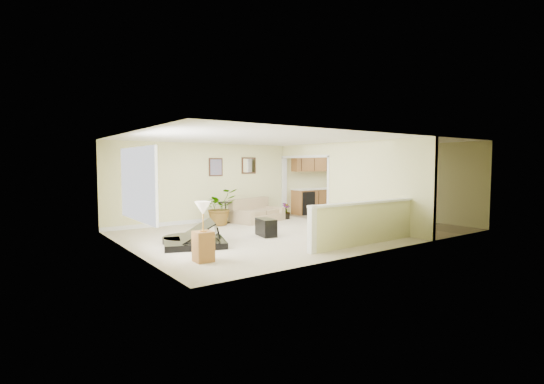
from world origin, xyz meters
TOP-DOWN VIEW (x-y plane):
  - floor at (0.00, 0.00)m, footprint 9.00×9.00m
  - back_wall at (0.00, 3.00)m, footprint 9.00×0.04m
  - front_wall at (0.00, -3.00)m, footprint 9.00×0.04m
  - left_wall at (-4.50, 0.00)m, footprint 0.04×6.00m
  - right_wall at (4.50, 0.00)m, footprint 0.04×6.00m
  - ceiling at (0.00, 0.00)m, footprint 9.00×6.00m
  - kitchen_vinyl at (3.15, 0.00)m, footprint 2.70×6.00m
  - interior_partition at (1.80, 0.25)m, footprint 0.18×5.99m
  - pony_half_wall at (0.08, -2.30)m, footprint 3.42×0.22m
  - left_window at (-4.49, -0.50)m, footprint 0.05×2.15m
  - wall_art_left at (-0.95, 2.97)m, footprint 0.48×0.04m
  - wall_mirror at (0.30, 2.97)m, footprint 0.55×0.04m
  - kitchen_cabinets at (3.19, 2.73)m, footprint 2.36×0.65m
  - piano at (-3.19, -0.09)m, footprint 1.86×1.84m
  - piano_bench at (-1.14, -0.12)m, footprint 0.46×0.73m
  - loveseat at (0.13, 2.24)m, footprint 1.93×1.37m
  - accent_table at (-0.88, 2.48)m, footprint 0.46×0.46m
  - palm_plant at (-1.23, 2.20)m, footprint 1.08×0.96m
  - small_plant at (1.22, 2.11)m, footprint 0.34×0.34m
  - lamp_stand at (-3.62, -1.62)m, footprint 0.35×0.35m

SIDE VIEW (x-z plane):
  - floor at x=0.00m, z-range 0.00..0.00m
  - kitchen_vinyl at x=3.15m, z-range 0.00..0.01m
  - piano_bench at x=-1.14m, z-range 0.00..0.45m
  - small_plant at x=1.22m, z-range -0.04..0.50m
  - loveseat at x=0.13m, z-range -0.12..0.85m
  - accent_table at x=-0.88m, z-range 0.09..0.76m
  - lamp_stand at x=-3.62m, z-range -0.09..1.06m
  - pony_half_wall at x=0.08m, z-range 0.02..1.02m
  - piano at x=-3.19m, z-range -0.10..1.16m
  - palm_plant at x=-1.23m, z-range -0.01..1.10m
  - kitchen_cabinets at x=3.19m, z-range -0.29..2.03m
  - interior_partition at x=1.80m, z-range -0.03..2.47m
  - back_wall at x=0.00m, z-range 0.00..2.50m
  - front_wall at x=0.00m, z-range 0.00..2.50m
  - left_wall at x=-4.50m, z-range 0.00..2.50m
  - right_wall at x=4.50m, z-range 0.00..2.50m
  - left_window at x=-4.49m, z-range 0.73..2.17m
  - wall_art_left at x=-0.95m, z-range 1.46..2.04m
  - wall_mirror at x=0.30m, z-range 1.52..2.08m
  - ceiling at x=0.00m, z-range 2.48..2.52m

